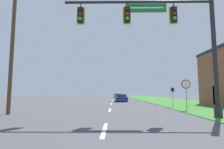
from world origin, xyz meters
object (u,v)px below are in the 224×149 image
Objects in this scene: stop_sign at (186,88)px; utility_pole_near at (13,36)px; signal_mast at (172,35)px; far_car at (117,96)px; car_ahead at (121,98)px; route_sign_post at (173,92)px.

utility_pole_near reaches higher than stop_sign.
far_car is at bearing 94.19° from signal_mast.
utility_pole_near reaches higher than car_ahead.
car_ahead is 15.52m from stop_sign.
signal_mast is at bearing -82.84° from car_ahead.
route_sign_post is at bearing 90.11° from stop_sign.
stop_sign is 13.89m from utility_pole_near.
far_car is 1.69× the size of stop_sign.
utility_pole_near is (-13.12, -6.19, 3.93)m from route_sign_post.
stop_sign is at bearing 60.25° from signal_mast.
far_car is at bearing 99.68° from route_sign_post.
signal_mast is 10.77m from utility_pole_near.
route_sign_post is (4.85, -11.31, 0.92)m from car_ahead.
signal_mast is 2.21× the size of far_car.
stop_sign is (2.47, 4.32, -3.11)m from signal_mast.
utility_pole_near reaches higher than signal_mast.
utility_pole_near is at bearing -167.91° from stop_sign.
utility_pole_near is at bearing -115.29° from car_ahead.
car_ahead is at bearing 108.29° from stop_sign.
signal_mast is 39.14m from far_car.
route_sign_post is (5.30, -31.10, 0.92)m from far_car.
utility_pole_near reaches higher than route_sign_post.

